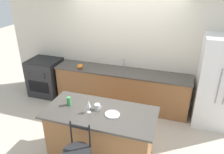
{
  "coord_description": "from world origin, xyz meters",
  "views": [
    {
      "loc": [
        1.19,
        -4.04,
        2.88
      ],
      "look_at": [
        0.05,
        -0.51,
        1.13
      ],
      "focal_mm": 35.0,
      "sensor_mm": 36.0,
      "label": 1
    }
  ],
  "objects_px": {
    "dinner_plate": "(112,114)",
    "coffee_mug": "(97,107)",
    "wine_glass": "(89,104)",
    "tumbler_cup": "(69,101)",
    "refrigerator": "(219,83)",
    "oven_range": "(46,77)",
    "pumpkin_decoration": "(80,66)"
  },
  "relations": [
    {
      "from": "dinner_plate",
      "to": "coffee_mug",
      "type": "height_order",
      "value": "coffee_mug"
    },
    {
      "from": "wine_glass",
      "to": "coffee_mug",
      "type": "xyz_separation_m",
      "value": [
        0.1,
        0.11,
        -0.11
      ]
    },
    {
      "from": "coffee_mug",
      "to": "tumbler_cup",
      "type": "height_order",
      "value": "tumbler_cup"
    },
    {
      "from": "refrigerator",
      "to": "wine_glass",
      "type": "xyz_separation_m",
      "value": [
        -2.06,
        -1.73,
        0.15
      ]
    },
    {
      "from": "oven_range",
      "to": "dinner_plate",
      "type": "relative_size",
      "value": 4.04
    },
    {
      "from": "dinner_plate",
      "to": "tumbler_cup",
      "type": "height_order",
      "value": "tumbler_cup"
    },
    {
      "from": "oven_range",
      "to": "dinner_plate",
      "type": "distance_m",
      "value": 2.93
    },
    {
      "from": "dinner_plate",
      "to": "oven_range",
      "type": "bearing_deg",
      "value": 144.21
    },
    {
      "from": "oven_range",
      "to": "tumbler_cup",
      "type": "height_order",
      "value": "tumbler_cup"
    },
    {
      "from": "wine_glass",
      "to": "coffee_mug",
      "type": "relative_size",
      "value": 1.75
    },
    {
      "from": "wine_glass",
      "to": "coffee_mug",
      "type": "height_order",
      "value": "wine_glass"
    },
    {
      "from": "coffee_mug",
      "to": "pumpkin_decoration",
      "type": "xyz_separation_m",
      "value": [
        -1.02,
        1.51,
        -0.03
      ]
    },
    {
      "from": "refrigerator",
      "to": "oven_range",
      "type": "bearing_deg",
      "value": 179.76
    },
    {
      "from": "tumbler_cup",
      "to": "pumpkin_decoration",
      "type": "relative_size",
      "value": 1.04
    },
    {
      "from": "dinner_plate",
      "to": "pumpkin_decoration",
      "type": "xyz_separation_m",
      "value": [
        -1.29,
        1.58,
        0.01
      ]
    },
    {
      "from": "refrigerator",
      "to": "coffee_mug",
      "type": "relative_size",
      "value": 15.13
    },
    {
      "from": "refrigerator",
      "to": "dinner_plate",
      "type": "xyz_separation_m",
      "value": [
        -1.69,
        -1.67,
        0.0
      ]
    },
    {
      "from": "oven_range",
      "to": "coffee_mug",
      "type": "height_order",
      "value": "coffee_mug"
    },
    {
      "from": "refrigerator",
      "to": "dinner_plate",
      "type": "bearing_deg",
      "value": -135.26
    },
    {
      "from": "dinner_plate",
      "to": "coffee_mug",
      "type": "bearing_deg",
      "value": 166.63
    },
    {
      "from": "coffee_mug",
      "to": "dinner_plate",
      "type": "bearing_deg",
      "value": -13.37
    },
    {
      "from": "dinner_plate",
      "to": "pumpkin_decoration",
      "type": "distance_m",
      "value": 2.04
    },
    {
      "from": "oven_range",
      "to": "pumpkin_decoration",
      "type": "relative_size",
      "value": 6.82
    },
    {
      "from": "refrigerator",
      "to": "coffee_mug",
      "type": "height_order",
      "value": "refrigerator"
    },
    {
      "from": "wine_glass",
      "to": "pumpkin_decoration",
      "type": "bearing_deg",
      "value": 119.65
    },
    {
      "from": "refrigerator",
      "to": "pumpkin_decoration",
      "type": "relative_size",
      "value": 13.55
    },
    {
      "from": "dinner_plate",
      "to": "pumpkin_decoration",
      "type": "height_order",
      "value": "pumpkin_decoration"
    },
    {
      "from": "refrigerator",
      "to": "wine_glass",
      "type": "height_order",
      "value": "refrigerator"
    },
    {
      "from": "oven_range",
      "to": "dinner_plate",
      "type": "height_order",
      "value": "dinner_plate"
    },
    {
      "from": "pumpkin_decoration",
      "to": "tumbler_cup",
      "type": "bearing_deg",
      "value": -70.91
    },
    {
      "from": "refrigerator",
      "to": "wine_glass",
      "type": "relative_size",
      "value": 8.63
    },
    {
      "from": "dinner_plate",
      "to": "tumbler_cup",
      "type": "xyz_separation_m",
      "value": [
        -0.76,
        0.05,
        0.06
      ]
    }
  ]
}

